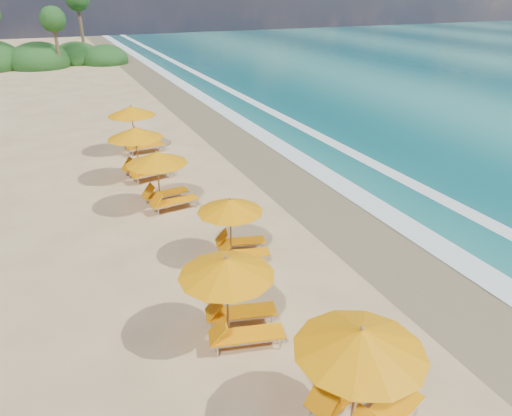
{
  "coord_description": "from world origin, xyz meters",
  "views": [
    {
      "loc": [
        -5.93,
        -13.52,
        8.11
      ],
      "look_at": [
        0.0,
        0.0,
        1.2
      ],
      "focal_mm": 33.4,
      "sensor_mm": 36.0,
      "label": 1
    }
  ],
  "objects": [
    {
      "name": "station_3",
      "position": [
        -1.09,
        -0.86,
        1.2
      ],
      "size": [
        2.64,
        2.56,
        2.13
      ],
      "rotation": [
        0.0,
        0.0,
        -0.26
      ],
      "color": "olive",
      "rests_on": "ground"
    },
    {
      "name": "station_5",
      "position": [
        -2.43,
        7.43,
        1.41
      ],
      "size": [
        3.03,
        2.9,
        2.52
      ],
      "rotation": [
        0.0,
        0.0,
        0.19
      ],
      "color": "olive",
      "rests_on": "ground"
    },
    {
      "name": "surf_foam",
      "position": [
        6.7,
        0.0,
        0.03
      ],
      "size": [
        4.0,
        160.0,
        0.01
      ],
      "color": "white",
      "rests_on": "ground"
    },
    {
      "name": "ground",
      "position": [
        0.0,
        0.0,
        0.0
      ],
      "size": [
        160.0,
        160.0,
        0.0
      ],
      "primitive_type": "plane",
      "color": "tan",
      "rests_on": "ground"
    },
    {
      "name": "station_1",
      "position": [
        -1.24,
        -7.95,
        1.43
      ],
      "size": [
        3.27,
        3.2,
        2.55
      ],
      "rotation": [
        0.0,
        0.0,
        0.34
      ],
      "color": "olive",
      "rests_on": "ground"
    },
    {
      "name": "station_4",
      "position": [
        -2.28,
        3.92,
        1.36
      ],
      "size": [
        2.81,
        2.66,
        2.42
      ],
      "rotation": [
        0.0,
        0.0,
        0.13
      ],
      "color": "olive",
      "rests_on": "ground"
    },
    {
      "name": "station_6",
      "position": [
        -1.83,
        11.51,
        1.42
      ],
      "size": [
        2.93,
        2.76,
        2.54
      ],
      "rotation": [
        0.0,
        0.0,
        0.11
      ],
      "color": "olive",
      "rests_on": "ground"
    },
    {
      "name": "wet_sand",
      "position": [
        4.0,
        0.0,
        0.01
      ],
      "size": [
        4.0,
        160.0,
        0.01
      ],
      "primitive_type": "cube",
      "color": "olive",
      "rests_on": "ground"
    },
    {
      "name": "station_2",
      "position": [
        -2.54,
        -4.5,
        1.33
      ],
      "size": [
        2.92,
        2.81,
        2.38
      ],
      "rotation": [
        0.0,
        0.0,
        -0.23
      ],
      "color": "olive",
      "rests_on": "ground"
    }
  ]
}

